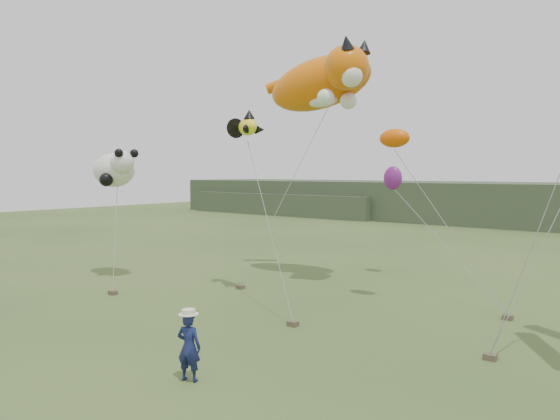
{
  "coord_description": "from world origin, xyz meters",
  "views": [
    {
      "loc": [
        10.36,
        -10.28,
        5.07
      ],
      "look_at": [
        -0.37,
        3.0,
        3.88
      ],
      "focal_mm": 35.0,
      "sensor_mm": 36.0,
      "label": 1
    }
  ],
  "objects": [
    {
      "name": "misc_kites",
      "position": [
        -0.79,
        11.42,
        5.52
      ],
      "size": [
        3.73,
        5.72,
        2.53
      ],
      "color": "#E45403",
      "rests_on": "ground"
    },
    {
      "name": "headland",
      "position": [
        -3.11,
        44.69,
        1.92
      ],
      "size": [
        90.0,
        13.0,
        4.0
      ],
      "color": "#2D3D28",
      "rests_on": "ground"
    },
    {
      "name": "sandbag_anchors",
      "position": [
        -0.89,
        5.32,
        0.08
      ],
      "size": [
        15.06,
        6.55,
        0.17
      ],
      "color": "brown",
      "rests_on": "ground"
    },
    {
      "name": "fish_kite",
      "position": [
        -5.25,
        6.52,
        6.93
      ],
      "size": [
        2.3,
        1.52,
        1.12
      ],
      "color": "yellow",
      "rests_on": "ground"
    },
    {
      "name": "ground",
      "position": [
        0.0,
        0.0,
        0.0
      ],
      "size": [
        120.0,
        120.0,
        0.0
      ],
      "primitive_type": "plane",
      "color": "#385123",
      "rests_on": "ground"
    },
    {
      "name": "cat_kite",
      "position": [
        -4.02,
        10.82,
        9.25
      ],
      "size": [
        6.91,
        3.69,
        3.33
      ],
      "color": "#DB6307",
      "rests_on": "ground"
    },
    {
      "name": "panda_kite",
      "position": [
        -12.17,
        5.05,
        5.2
      ],
      "size": [
        2.87,
        1.86,
        1.78
      ],
      "color": "white",
      "rests_on": "ground"
    },
    {
      "name": "festival_attendant",
      "position": [
        0.52,
        -1.62,
        0.84
      ],
      "size": [
        0.71,
        0.59,
        1.68
      ],
      "primitive_type": "imported",
      "rotation": [
        0.0,
        0.0,
        3.49
      ],
      "color": "#151D4F",
      "rests_on": "ground"
    }
  ]
}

